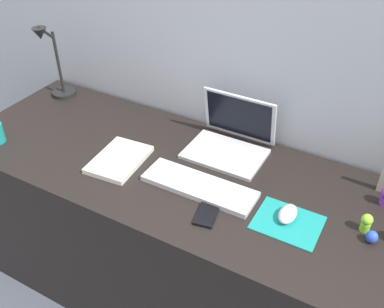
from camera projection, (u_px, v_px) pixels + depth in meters
The scene contains 12 objects.
ground_plane at pixel (185, 294), 2.06m from camera, with size 6.00×6.00×0.00m, color #474C56.
back_wall at pixel (226, 131), 1.91m from camera, with size 3.07×0.05×1.41m, color #B2B7C1.
desk at pixel (184, 240), 1.84m from camera, with size 1.87×0.67×0.74m, color black.
laptop at pixel (231, 137), 1.71m from camera, with size 0.30×0.25×0.21m.
keyboard at pixel (199, 186), 1.54m from camera, with size 0.41×0.13×0.02m, color silver.
mousepad at pixel (288, 223), 1.40m from camera, with size 0.21×0.17×0.00m, color teal.
mouse at pixel (288, 214), 1.41m from camera, with size 0.06×0.10×0.03m, color silver.
cell_phone at pixel (207, 213), 1.44m from camera, with size 0.06×0.13×0.01m, color black.
desk_lamp at pixel (53, 65), 1.98m from camera, with size 0.11×0.16×0.36m.
notebook_pad at pixel (119, 160), 1.66m from camera, with size 0.17×0.24×0.02m, color silver.
toy_figurine_blue at pixel (372, 237), 1.33m from camera, with size 0.04×0.04×0.04m, color blue.
toy_figurine_lime at pixel (366, 222), 1.36m from camera, with size 0.04×0.04×0.06m.
Camera 1 is at (0.65, -1.10, 1.75)m, focal length 40.94 mm.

